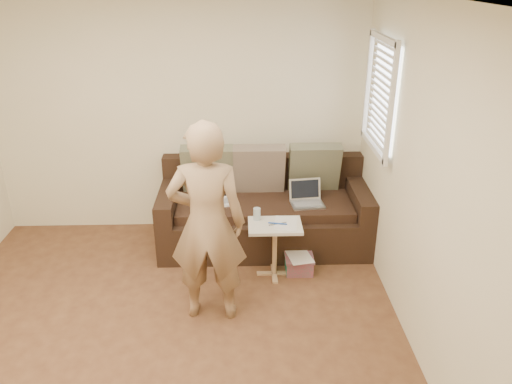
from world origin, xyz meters
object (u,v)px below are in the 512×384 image
Objects in this scene: laptop_white at (218,203)px; side_table at (275,250)px; sofa at (264,208)px; person at (207,224)px; laptop_silver at (307,205)px; drinking_glass at (257,214)px; striped_box at (299,263)px.

laptop_white is 0.56× the size of side_table.
person is (-0.52, -1.21, 0.45)m from sofa.
laptop_silver is 0.66m from drinking_glass.
laptop_white is at bearing -171.25° from sofa.
sofa reaches higher than drinking_glass.
laptop_silver is at bearing -17.75° from laptop_white.
drinking_glass is at bearing 173.09° from striped_box.
drinking_glass is (-0.10, -0.52, 0.19)m from sofa.
laptop_white reaches higher than side_table.
side_table is 1.98× the size of striped_box.
drinking_glass is (-0.54, -0.38, 0.10)m from laptop_silver.
laptop_silver is 0.19× the size of person.
striped_box is at bearing -140.43° from person.
sofa is 0.50m from laptop_white.
drinking_glass is (0.39, -0.45, 0.10)m from laptop_white.
laptop_silver and laptop_white have the same top height.
laptop_silver is 0.60× the size of side_table.
person is 1.32m from striped_box.
striped_box is (0.32, -0.58, -0.34)m from sofa.
sofa is 0.47m from laptop_silver.
laptop_white is at bearing 135.43° from side_table.
laptop_silver is (0.44, -0.15, 0.10)m from sofa.
person reaches higher than drinking_glass.
sofa is at bearing 119.03° from striped_box.
laptop_white is 0.60m from drinking_glass.
person is at bearing -139.28° from laptop_silver.
side_table is 0.32m from striped_box.
laptop_silver is at bearing 74.23° from striped_box.
person reaches higher than laptop_white.
person is (-0.04, -1.13, 0.36)m from laptop_white.
laptop_silver reaches higher than striped_box.
drinking_glass is 0.43× the size of striped_box.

